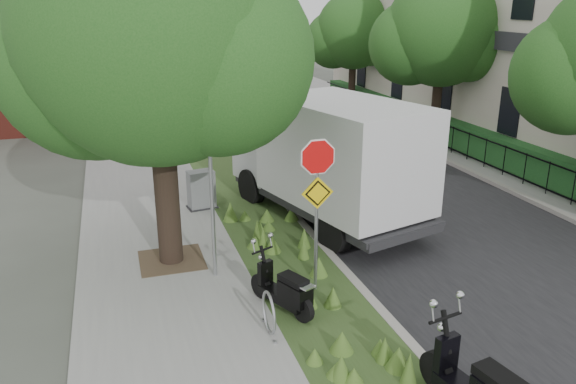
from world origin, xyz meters
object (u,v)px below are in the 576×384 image
(box_truck, at_px, (329,154))
(sign_assembly, at_px, (317,185))
(scooter_near, at_px, (288,294))
(utility_cabinet, at_px, (201,190))

(box_truck, bearing_deg, sign_assembly, -114.83)
(sign_assembly, xyz_separation_m, box_truck, (1.71, 3.69, -0.50))
(scooter_near, height_order, utility_cabinet, utility_cabinet)
(sign_assembly, distance_m, utility_cabinet, 5.79)
(sign_assembly, distance_m, scooter_near, 2.10)
(sign_assembly, distance_m, box_truck, 4.10)
(scooter_near, bearing_deg, sign_assembly, 40.25)
(scooter_near, distance_m, utility_cabinet, 6.06)
(scooter_near, height_order, box_truck, box_truck)
(scooter_near, relative_size, utility_cabinet, 1.47)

